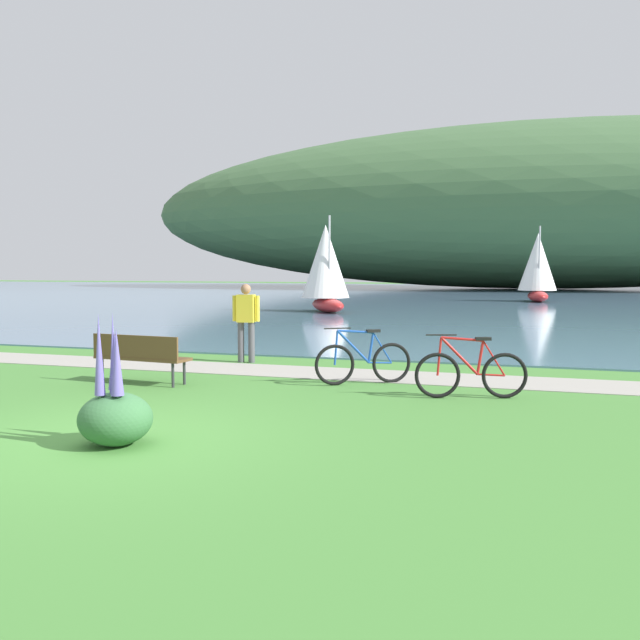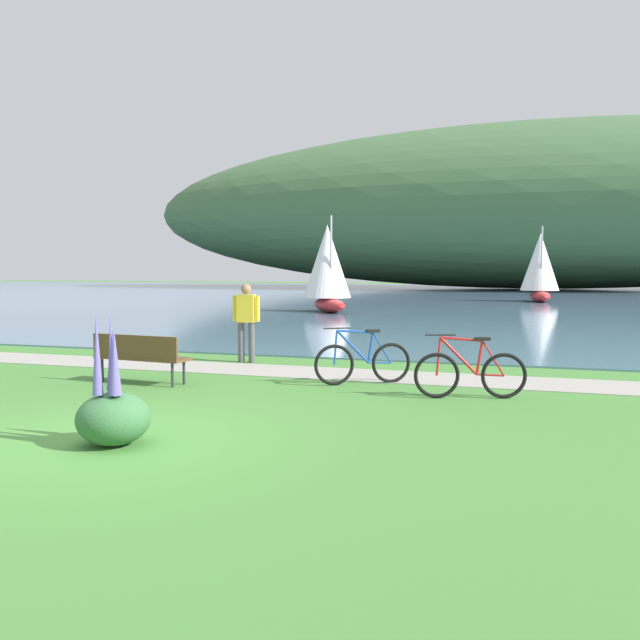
{
  "view_description": "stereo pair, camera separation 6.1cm",
  "coord_description": "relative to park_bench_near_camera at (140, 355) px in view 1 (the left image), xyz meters",
  "views": [
    {
      "loc": [
        4.89,
        -6.81,
        2.01
      ],
      "look_at": [
        0.71,
        6.24,
        1.0
      ],
      "focal_mm": 38.11,
      "sensor_mm": 36.0,
      "label": 1
    },
    {
      "loc": [
        4.95,
        -6.79,
        2.01
      ],
      "look_at": [
        0.71,
        6.24,
        1.0
      ],
      "focal_mm": 38.11,
      "sensor_mm": 36.0,
      "label": 2
    }
  ],
  "objects": [
    {
      "name": "shoreline_path",
      "position": [
        1.78,
        2.14,
        -0.52
      ],
      "size": [
        60.0,
        1.5,
        0.01
      ],
      "primitive_type": "cube",
      "color": "#A39E93",
      "rests_on": "ground"
    },
    {
      "name": "park_bench_near_camera",
      "position": [
        0.0,
        0.0,
        0.0
      ],
      "size": [
        1.84,
        0.66,
        0.88
      ],
      "color": "brown",
      "rests_on": "ground"
    },
    {
      "name": "sailboat_nearest_to_shore",
      "position": [
        6.66,
        34.21,
        1.71
      ],
      "size": [
        2.66,
        4.09,
        4.67
      ],
      "color": "#B22323",
      "rests_on": "bay_water"
    },
    {
      "name": "bay_water",
      "position": [
        1.78,
        44.19,
        -0.5
      ],
      "size": [
        180.0,
        80.0,
        0.04
      ],
      "primitive_type": "cube",
      "color": "#5B7F9E",
      "rests_on": "ground"
    },
    {
      "name": "person_at_shoreline",
      "position": [
        0.66,
        3.13,
        0.46
      ],
      "size": [
        0.61,
        0.26,
        1.71
      ],
      "color": "#4C4C51",
      "rests_on": "ground"
    },
    {
      "name": "ground_plane",
      "position": [
        1.78,
        -3.55,
        -0.52
      ],
      "size": [
        200.0,
        200.0,
        0.0
      ],
      "primitive_type": "plane",
      "color": "#478438"
    },
    {
      "name": "sailboat_mid_bay",
      "position": [
        -2.85,
        20.25,
        1.63
      ],
      "size": [
        3.26,
        3.78,
        4.48
      ],
      "color": "#B22323",
      "rests_on": "bay_water"
    },
    {
      "name": "echium_bush_closest_to_camera",
      "position": [
        2.09,
        -3.77,
        -0.13
      ],
      "size": [
        0.84,
        0.84,
        1.54
      ],
      "color": "#386B3D",
      "rests_on": "ground"
    },
    {
      "name": "distant_hillside",
      "position": [
        5.96,
        64.44,
        8.04
      ],
      "size": [
        86.45,
        28.0,
        17.05
      ],
      "primitive_type": "ellipsoid",
      "color": "#42663D",
      "rests_on": "bay_water"
    },
    {
      "name": "bicycle_beside_path",
      "position": [
        3.77,
        1.17,
        -0.12
      ],
      "size": [
        1.53,
        0.99,
        1.01
      ],
      "color": "black",
      "rests_on": "ground"
    },
    {
      "name": "bicycle_leaning_near_bench",
      "position": [
        5.71,
        0.4,
        -0.12
      ],
      "size": [
        1.71,
        0.57,
        1.01
      ],
      "color": "black",
      "rests_on": "ground"
    }
  ]
}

